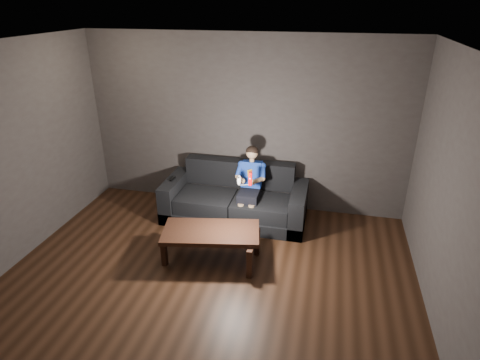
# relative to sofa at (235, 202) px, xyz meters

# --- Properties ---
(floor) EXTENTS (5.00, 5.00, 0.00)m
(floor) POSITION_rel_sofa_xyz_m (0.02, -1.98, -0.27)
(floor) COLOR black
(floor) RESTS_ON ground
(back_wall) EXTENTS (5.00, 0.04, 2.70)m
(back_wall) POSITION_rel_sofa_xyz_m (0.02, 0.52, 1.08)
(back_wall) COLOR #3D3534
(back_wall) RESTS_ON ground
(right_wall) EXTENTS (0.04, 5.00, 2.70)m
(right_wall) POSITION_rel_sofa_xyz_m (2.52, -1.98, 1.08)
(right_wall) COLOR #3D3534
(right_wall) RESTS_ON ground
(ceiling) EXTENTS (5.00, 5.00, 0.02)m
(ceiling) POSITION_rel_sofa_xyz_m (0.02, -1.98, 2.43)
(ceiling) COLOR silver
(ceiling) RESTS_ON back_wall
(sofa) EXTENTS (2.14, 0.93, 0.83)m
(sofa) POSITION_rel_sofa_xyz_m (0.00, 0.00, 0.00)
(sofa) COLOR black
(sofa) RESTS_ON floor
(child) EXTENTS (0.44, 0.54, 1.08)m
(child) POSITION_rel_sofa_xyz_m (0.24, -0.06, 0.43)
(child) COLOR black
(child) RESTS_ON sofa
(wii_remote_red) EXTENTS (0.05, 0.07, 0.18)m
(wii_remote_red) POSITION_rel_sofa_xyz_m (0.33, -0.48, 0.63)
(wii_remote_red) COLOR #E00003
(wii_remote_red) RESTS_ON child
(nunchuk_white) EXTENTS (0.07, 0.09, 0.15)m
(nunchuk_white) POSITION_rel_sofa_xyz_m (0.17, -0.47, 0.59)
(nunchuk_white) COLOR silver
(nunchuk_white) RESTS_ON child
(wii_remote_black) EXTENTS (0.05, 0.15, 0.03)m
(wii_remote_black) POSITION_rel_sofa_xyz_m (-0.96, -0.08, 0.33)
(wii_remote_black) COLOR black
(wii_remote_black) RESTS_ON sofa
(coffee_table) EXTENTS (1.31, 0.83, 0.44)m
(coffee_table) POSITION_rel_sofa_xyz_m (-0.04, -1.14, 0.11)
(coffee_table) COLOR black
(coffee_table) RESTS_ON floor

